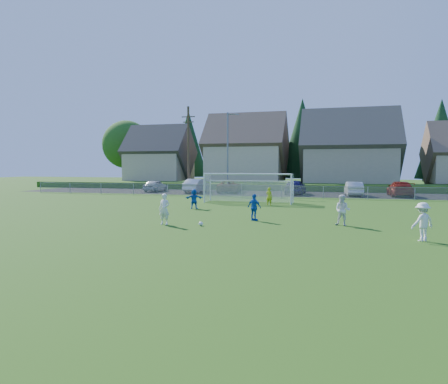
{
  "coord_description": "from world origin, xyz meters",
  "views": [
    {
      "loc": [
        6.84,
        -17.06,
        3.11
      ],
      "look_at": [
        0.0,
        8.0,
        1.4
      ],
      "focal_mm": 32.0,
      "sensor_mm": 36.0,
      "label": 1
    }
  ],
  "objects_px": {
    "soccer_ball": "(201,224)",
    "player_white_b": "(343,210)",
    "player_blue_a": "(254,207)",
    "car_e": "(295,187)",
    "car_a": "(156,186)",
    "car_b": "(197,186)",
    "car_c": "(230,186)",
    "player_white_a": "(164,209)",
    "player_blue_b": "(194,199)",
    "player_white_c": "(423,222)",
    "goalkeeper": "(269,196)",
    "car_g": "(400,189)",
    "soccer_goal": "(249,183)",
    "car_f": "(354,189)"
  },
  "relations": [
    {
      "from": "player_white_b",
      "to": "car_a",
      "type": "relative_size",
      "value": 0.39
    },
    {
      "from": "soccer_ball",
      "to": "player_blue_a",
      "type": "relative_size",
      "value": 0.14
    },
    {
      "from": "player_white_b",
      "to": "car_f",
      "type": "xyz_separation_m",
      "value": [
        1.6,
        21.89,
        -0.08
      ]
    },
    {
      "from": "car_b",
      "to": "car_f",
      "type": "xyz_separation_m",
      "value": [
        17.43,
        -0.62,
        -0.07
      ]
    },
    {
      "from": "soccer_goal",
      "to": "player_blue_a",
      "type": "bearing_deg",
      "value": -76.77
    },
    {
      "from": "player_blue_b",
      "to": "goalkeeper",
      "type": "height_order",
      "value": "player_blue_b"
    },
    {
      "from": "player_blue_b",
      "to": "goalkeeper",
      "type": "relative_size",
      "value": 1.02
    },
    {
      "from": "player_white_b",
      "to": "car_b",
      "type": "relative_size",
      "value": 0.33
    },
    {
      "from": "player_blue_b",
      "to": "soccer_goal",
      "type": "relative_size",
      "value": 0.19
    },
    {
      "from": "player_white_a",
      "to": "car_b",
      "type": "height_order",
      "value": "player_white_a"
    },
    {
      "from": "player_white_c",
      "to": "goalkeeper",
      "type": "distance_m",
      "value": 15.66
    },
    {
      "from": "car_b",
      "to": "goalkeeper",
      "type": "bearing_deg",
      "value": 130.76
    },
    {
      "from": "car_a",
      "to": "car_g",
      "type": "xyz_separation_m",
      "value": [
        27.34,
        -0.55,
        0.07
      ]
    },
    {
      "from": "player_white_b",
      "to": "car_a",
      "type": "distance_m",
      "value": 31.21
    },
    {
      "from": "player_white_b",
      "to": "player_white_c",
      "type": "relative_size",
      "value": 1.0
    },
    {
      "from": "car_c",
      "to": "car_f",
      "type": "height_order",
      "value": "car_f"
    },
    {
      "from": "player_white_b",
      "to": "car_c",
      "type": "relative_size",
      "value": 0.31
    },
    {
      "from": "car_g",
      "to": "soccer_goal",
      "type": "relative_size",
      "value": 0.71
    },
    {
      "from": "player_blue_a",
      "to": "car_g",
      "type": "bearing_deg",
      "value": -91.09
    },
    {
      "from": "car_f",
      "to": "soccer_goal",
      "type": "distance_m",
      "value": 13.61
    },
    {
      "from": "car_b",
      "to": "car_f",
      "type": "distance_m",
      "value": 17.44
    },
    {
      "from": "player_white_c",
      "to": "goalkeeper",
      "type": "relative_size",
      "value": 1.13
    },
    {
      "from": "player_white_c",
      "to": "soccer_goal",
      "type": "height_order",
      "value": "soccer_goal"
    },
    {
      "from": "player_white_a",
      "to": "soccer_goal",
      "type": "xyz_separation_m",
      "value": [
        1.72,
        13.74,
        0.8
      ]
    },
    {
      "from": "soccer_ball",
      "to": "player_white_b",
      "type": "bearing_deg",
      "value": 15.39
    },
    {
      "from": "car_g",
      "to": "goalkeeper",
      "type": "bearing_deg",
      "value": 48.25
    },
    {
      "from": "player_white_a",
      "to": "car_g",
      "type": "bearing_deg",
      "value": 62.85
    },
    {
      "from": "car_b",
      "to": "soccer_goal",
      "type": "bearing_deg",
      "value": 129.48
    },
    {
      "from": "car_a",
      "to": "car_c",
      "type": "xyz_separation_m",
      "value": [
        9.18,
        0.45,
        0.02
      ]
    },
    {
      "from": "car_e",
      "to": "soccer_ball",
      "type": "bearing_deg",
      "value": 86.94
    },
    {
      "from": "soccer_ball",
      "to": "player_blue_b",
      "type": "xyz_separation_m",
      "value": [
        -3.13,
        7.78,
        0.61
      ]
    },
    {
      "from": "player_white_c",
      "to": "car_f",
      "type": "height_order",
      "value": "player_white_c"
    },
    {
      "from": "player_white_c",
      "to": "soccer_goal",
      "type": "distance_m",
      "value": 18.46
    },
    {
      "from": "car_b",
      "to": "car_e",
      "type": "height_order",
      "value": "car_e"
    },
    {
      "from": "player_white_b",
      "to": "player_white_c",
      "type": "xyz_separation_m",
      "value": [
        3.09,
        -3.52,
        -0.0
      ]
    },
    {
      "from": "car_a",
      "to": "car_c",
      "type": "height_order",
      "value": "car_c"
    },
    {
      "from": "car_e",
      "to": "soccer_goal",
      "type": "bearing_deg",
      "value": 77.94
    },
    {
      "from": "player_white_a",
      "to": "car_a",
      "type": "relative_size",
      "value": 0.4
    },
    {
      "from": "soccer_ball",
      "to": "car_b",
      "type": "xyz_separation_m",
      "value": [
        -8.74,
        24.47,
        0.69
      ]
    },
    {
      "from": "player_white_a",
      "to": "player_blue_b",
      "type": "relative_size",
      "value": 1.14
    },
    {
      "from": "player_white_a",
      "to": "car_b",
      "type": "bearing_deg",
      "value": 110.13
    },
    {
      "from": "player_blue_a",
      "to": "goalkeeper",
      "type": "bearing_deg",
      "value": -60.87
    },
    {
      "from": "car_b",
      "to": "soccer_ball",
      "type": "bearing_deg",
      "value": 111.12
    },
    {
      "from": "player_blue_b",
      "to": "car_e",
      "type": "xyz_separation_m",
      "value": [
        5.78,
        16.6,
        0.09
      ]
    },
    {
      "from": "car_a",
      "to": "car_b",
      "type": "xyz_separation_m",
      "value": [
        5.39,
        -0.38,
        0.1
      ]
    },
    {
      "from": "player_white_a",
      "to": "player_white_b",
      "type": "relative_size",
      "value": 1.02
    },
    {
      "from": "goalkeeper",
      "to": "soccer_goal",
      "type": "height_order",
      "value": "soccer_goal"
    },
    {
      "from": "soccer_goal",
      "to": "car_f",
      "type": "bearing_deg",
      "value": 48.74
    },
    {
      "from": "soccer_ball",
      "to": "player_white_b",
      "type": "xyz_separation_m",
      "value": [
        7.09,
        1.95,
        0.7
      ]
    },
    {
      "from": "soccer_ball",
      "to": "car_e",
      "type": "height_order",
      "value": "car_e"
    }
  ]
}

